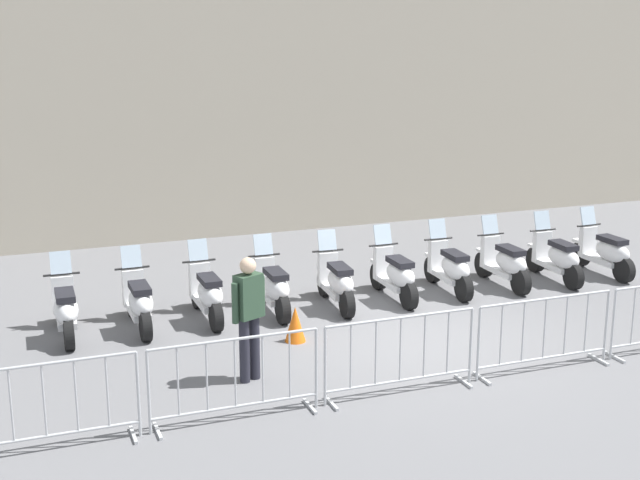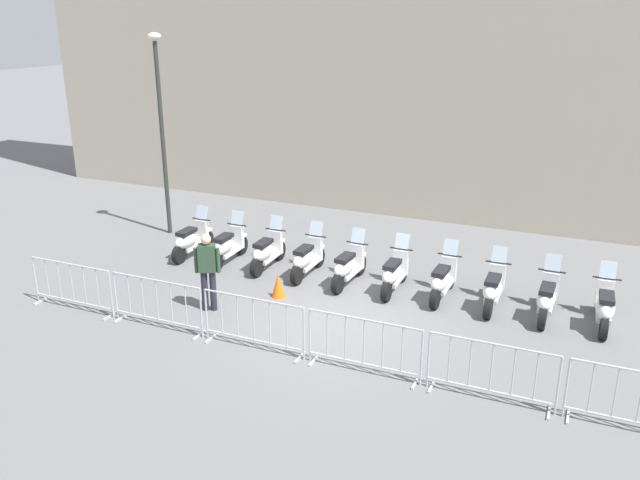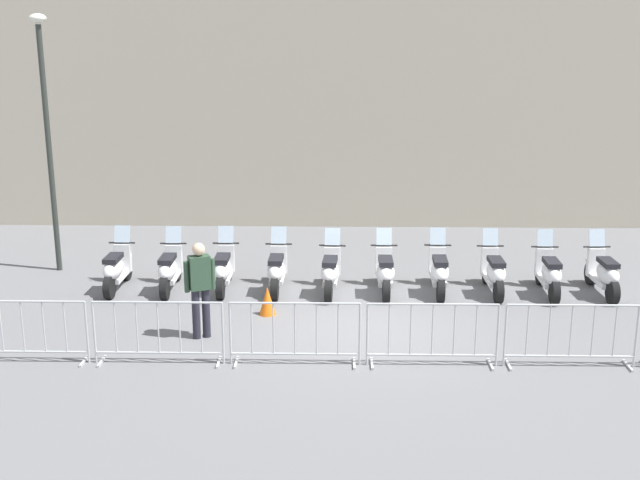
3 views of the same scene
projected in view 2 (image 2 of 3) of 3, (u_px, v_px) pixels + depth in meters
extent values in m
plane|color=slate|center=(340.00, 323.00, 13.47)|extent=(120.00, 120.00, 0.00)
cylinder|color=black|center=(207.00, 240.00, 17.63)|extent=(0.18, 0.49, 0.48)
cylinder|color=black|center=(179.00, 254.00, 16.57)|extent=(0.18, 0.49, 0.48)
cube|color=white|center=(193.00, 245.00, 17.08)|extent=(0.35, 0.89, 0.10)
ellipsoid|color=white|center=(186.00, 240.00, 16.76)|extent=(0.43, 0.87, 0.40)
cube|color=black|center=(186.00, 232.00, 16.72)|extent=(0.33, 0.62, 0.10)
cube|color=white|center=(202.00, 231.00, 17.37)|extent=(0.35, 0.17, 0.60)
cylinder|color=black|center=(201.00, 219.00, 17.26)|extent=(0.56, 0.08, 0.04)
cube|color=silver|center=(202.00, 212.00, 17.24)|extent=(0.33, 0.17, 0.35)
cube|color=white|center=(206.00, 230.00, 17.54)|extent=(0.23, 0.34, 0.06)
cylinder|color=black|center=(241.00, 246.00, 17.20)|extent=(0.19, 0.49, 0.48)
cylinder|color=black|center=(216.00, 261.00, 16.12)|extent=(0.19, 0.49, 0.48)
cube|color=white|center=(229.00, 252.00, 16.65)|extent=(0.37, 0.89, 0.10)
ellipsoid|color=white|center=(223.00, 246.00, 16.32)|extent=(0.45, 0.87, 0.40)
cube|color=black|center=(223.00, 238.00, 16.28)|extent=(0.34, 0.63, 0.10)
cube|color=white|center=(237.00, 237.00, 16.93)|extent=(0.35, 0.18, 0.60)
cylinder|color=black|center=(237.00, 225.00, 16.82)|extent=(0.56, 0.10, 0.04)
cube|color=silver|center=(237.00, 217.00, 16.80)|extent=(0.33, 0.17, 0.35)
cube|color=white|center=(241.00, 236.00, 17.11)|extent=(0.23, 0.34, 0.06)
cylinder|color=black|center=(279.00, 251.00, 16.82)|extent=(0.19, 0.49, 0.48)
cylinder|color=black|center=(257.00, 267.00, 15.74)|extent=(0.19, 0.49, 0.48)
cube|color=white|center=(268.00, 257.00, 16.27)|extent=(0.38, 0.89, 0.10)
ellipsoid|color=white|center=(263.00, 252.00, 15.94)|extent=(0.45, 0.88, 0.40)
cube|color=black|center=(263.00, 243.00, 15.90)|extent=(0.35, 0.63, 0.10)
cube|color=white|center=(276.00, 242.00, 16.55)|extent=(0.35, 0.18, 0.60)
cylinder|color=black|center=(276.00, 230.00, 16.44)|extent=(0.56, 0.10, 0.04)
cube|color=silver|center=(276.00, 222.00, 16.43)|extent=(0.33, 0.18, 0.35)
cube|color=white|center=(279.00, 241.00, 16.73)|extent=(0.24, 0.34, 0.06)
cylinder|color=black|center=(319.00, 257.00, 16.37)|extent=(0.18, 0.49, 0.48)
cylinder|color=black|center=(297.00, 275.00, 15.30)|extent=(0.18, 0.49, 0.48)
cube|color=white|center=(308.00, 264.00, 15.82)|extent=(0.36, 0.89, 0.10)
ellipsoid|color=white|center=(303.00, 259.00, 15.50)|extent=(0.43, 0.87, 0.40)
cube|color=black|center=(304.00, 250.00, 15.45)|extent=(0.33, 0.62, 0.10)
cube|color=white|center=(315.00, 248.00, 16.10)|extent=(0.35, 0.17, 0.60)
cylinder|color=black|center=(315.00, 236.00, 15.99)|extent=(0.56, 0.09, 0.04)
cube|color=silver|center=(316.00, 228.00, 15.97)|extent=(0.33, 0.17, 0.35)
cube|color=white|center=(319.00, 247.00, 16.28)|extent=(0.23, 0.34, 0.06)
cylinder|color=black|center=(360.00, 265.00, 15.86)|extent=(0.16, 0.49, 0.48)
cylinder|color=black|center=(338.00, 283.00, 14.81)|extent=(0.16, 0.49, 0.48)
cube|color=white|center=(349.00, 273.00, 15.32)|extent=(0.32, 0.88, 0.10)
ellipsoid|color=white|center=(344.00, 267.00, 15.01)|extent=(0.39, 0.85, 0.40)
cube|color=black|center=(345.00, 258.00, 14.96)|extent=(0.30, 0.61, 0.10)
cube|color=white|center=(357.00, 256.00, 15.60)|extent=(0.35, 0.15, 0.60)
cylinder|color=black|center=(357.00, 243.00, 15.49)|extent=(0.56, 0.06, 0.04)
cube|color=silver|center=(358.00, 235.00, 15.47)|extent=(0.33, 0.15, 0.35)
cube|color=white|center=(360.00, 255.00, 15.77)|extent=(0.21, 0.33, 0.06)
cylinder|color=black|center=(402.00, 271.00, 15.49)|extent=(0.19, 0.49, 0.48)
cylinder|color=black|center=(386.00, 291.00, 14.42)|extent=(0.19, 0.49, 0.48)
cube|color=white|center=(395.00, 279.00, 14.94)|extent=(0.37, 0.89, 0.10)
ellipsoid|color=white|center=(392.00, 274.00, 14.62)|extent=(0.44, 0.87, 0.40)
cube|color=black|center=(392.00, 264.00, 14.57)|extent=(0.34, 0.63, 0.10)
cube|color=white|center=(401.00, 262.00, 15.22)|extent=(0.35, 0.17, 0.60)
cylinder|color=black|center=(401.00, 249.00, 15.11)|extent=(0.56, 0.09, 0.04)
cube|color=silver|center=(402.00, 241.00, 15.10)|extent=(0.33, 0.17, 0.35)
cube|color=white|center=(403.00, 261.00, 15.40)|extent=(0.23, 0.34, 0.06)
cylinder|color=black|center=(450.00, 278.00, 15.10)|extent=(0.17, 0.49, 0.48)
cylinder|color=black|center=(435.00, 298.00, 14.05)|extent=(0.17, 0.49, 0.48)
cube|color=white|center=(443.00, 286.00, 14.56)|extent=(0.34, 0.88, 0.10)
ellipsoid|color=white|center=(440.00, 281.00, 14.24)|extent=(0.42, 0.86, 0.40)
cube|color=black|center=(441.00, 271.00, 14.20)|extent=(0.32, 0.62, 0.10)
cube|color=white|center=(449.00, 269.00, 14.84)|extent=(0.35, 0.16, 0.60)
cylinder|color=black|center=(450.00, 255.00, 14.73)|extent=(0.56, 0.07, 0.04)
cube|color=silver|center=(451.00, 247.00, 14.71)|extent=(0.33, 0.16, 0.35)
cube|color=white|center=(451.00, 267.00, 15.01)|extent=(0.22, 0.33, 0.06)
cylinder|color=black|center=(497.00, 286.00, 14.67)|extent=(0.19, 0.49, 0.48)
cylinder|color=black|center=(488.00, 308.00, 13.59)|extent=(0.19, 0.49, 0.48)
cube|color=white|center=(493.00, 295.00, 14.12)|extent=(0.37, 0.89, 0.10)
ellipsoid|color=white|center=(492.00, 290.00, 13.79)|extent=(0.45, 0.87, 0.40)
cube|color=black|center=(493.00, 280.00, 13.75)|extent=(0.34, 0.63, 0.10)
cube|color=white|center=(497.00, 276.00, 14.40)|extent=(0.35, 0.18, 0.60)
cylinder|color=black|center=(499.00, 263.00, 14.29)|extent=(0.56, 0.10, 0.04)
cube|color=silver|center=(500.00, 254.00, 14.27)|extent=(0.33, 0.17, 0.35)
cube|color=white|center=(498.00, 275.00, 14.58)|extent=(0.23, 0.34, 0.06)
cylinder|color=black|center=(549.00, 295.00, 14.21)|extent=(0.18, 0.49, 0.48)
cylinder|color=black|center=(542.00, 318.00, 13.14)|extent=(0.18, 0.49, 0.48)
cube|color=white|center=(546.00, 304.00, 13.66)|extent=(0.35, 0.89, 0.10)
ellipsoid|color=white|center=(546.00, 299.00, 13.34)|extent=(0.43, 0.87, 0.40)
cube|color=black|center=(547.00, 289.00, 13.29)|extent=(0.33, 0.62, 0.10)
cube|color=white|center=(550.00, 285.00, 13.94)|extent=(0.35, 0.17, 0.60)
cylinder|color=black|center=(552.00, 271.00, 13.83)|extent=(0.56, 0.08, 0.04)
cube|color=silver|center=(553.00, 262.00, 13.81)|extent=(0.33, 0.16, 0.35)
cube|color=white|center=(551.00, 284.00, 14.11)|extent=(0.22, 0.33, 0.06)
cylinder|color=black|center=(602.00, 303.00, 13.83)|extent=(0.21, 0.50, 0.48)
cylinder|color=black|center=(604.00, 328.00, 12.74)|extent=(0.21, 0.50, 0.48)
cube|color=white|center=(603.00, 313.00, 13.27)|extent=(0.40, 0.90, 0.10)
ellipsoid|color=white|center=(605.00, 308.00, 12.94)|extent=(0.48, 0.88, 0.40)
cube|color=black|center=(607.00, 297.00, 12.90)|extent=(0.36, 0.63, 0.10)
cube|color=white|center=(605.00, 293.00, 13.56)|extent=(0.36, 0.19, 0.60)
cylinder|color=black|center=(607.00, 278.00, 13.45)|extent=(0.56, 0.12, 0.04)
cube|color=silver|center=(608.00, 269.00, 13.43)|extent=(0.34, 0.18, 0.35)
cube|color=white|center=(604.00, 291.00, 13.74)|extent=(0.24, 0.35, 0.06)
cube|color=#B2B5B7|center=(42.00, 301.00, 14.46)|extent=(0.09, 0.44, 0.04)
cube|color=#B2B5B7|center=(111.00, 316.00, 13.74)|extent=(0.09, 0.44, 0.04)
cylinder|color=#B2B5B7|center=(35.00, 279.00, 14.32)|extent=(0.04, 0.04, 1.05)
cylinder|color=#B2B5B7|center=(111.00, 295.00, 13.54)|extent=(0.04, 0.04, 1.05)
cylinder|color=#B2B5B7|center=(69.00, 264.00, 13.75)|extent=(2.08, 0.26, 0.04)
cylinder|color=#B2B5B7|center=(74.00, 301.00, 14.04)|extent=(2.08, 0.26, 0.04)
cylinder|color=#B2B5B7|center=(47.00, 278.00, 14.16)|extent=(0.02, 0.02, 0.87)
cylinder|color=#B2B5B7|center=(59.00, 280.00, 14.03)|extent=(0.02, 0.02, 0.87)
cylinder|color=#B2B5B7|center=(72.00, 283.00, 13.90)|extent=(0.02, 0.02, 0.87)
cylinder|color=#B2B5B7|center=(84.00, 285.00, 13.77)|extent=(0.02, 0.02, 0.87)
cylinder|color=#B2B5B7|center=(97.00, 288.00, 13.64)|extent=(0.02, 0.02, 0.87)
cube|color=#B2B5B7|center=(121.00, 318.00, 13.63)|extent=(0.09, 0.44, 0.04)
cube|color=#B2B5B7|center=(199.00, 335.00, 12.92)|extent=(0.09, 0.44, 0.04)
cylinder|color=#B2B5B7|center=(116.00, 296.00, 13.49)|extent=(0.04, 0.04, 1.05)
cylinder|color=#B2B5B7|center=(201.00, 313.00, 12.72)|extent=(0.04, 0.04, 1.05)
cylinder|color=#B2B5B7|center=(155.00, 280.00, 12.93)|extent=(2.08, 0.26, 0.04)
cylinder|color=#B2B5B7|center=(159.00, 319.00, 13.22)|extent=(2.08, 0.26, 0.04)
cylinder|color=#B2B5B7|center=(129.00, 294.00, 13.33)|extent=(0.02, 0.02, 0.87)
cylinder|color=#B2B5B7|center=(143.00, 297.00, 13.20)|extent=(0.02, 0.02, 0.87)
cylinder|color=#B2B5B7|center=(157.00, 300.00, 13.08)|extent=(0.02, 0.02, 0.87)
cylinder|color=#B2B5B7|center=(171.00, 303.00, 12.95)|extent=(0.02, 0.02, 0.87)
cylinder|color=#B2B5B7|center=(186.00, 306.00, 12.82)|extent=(0.02, 0.02, 0.87)
cube|color=#B2B5B7|center=(212.00, 338.00, 12.81)|extent=(0.09, 0.44, 0.04)
cube|color=#B2B5B7|center=(300.00, 357.00, 12.09)|extent=(0.09, 0.44, 0.04)
cylinder|color=#B2B5B7|center=(206.00, 314.00, 12.67)|extent=(0.04, 0.04, 1.05)
cylinder|color=#B2B5B7|center=(304.00, 334.00, 11.89)|extent=(0.04, 0.04, 1.05)
cylinder|color=#B2B5B7|center=(253.00, 299.00, 12.11)|extent=(2.08, 0.26, 0.04)
cylinder|color=#B2B5B7|center=(254.00, 340.00, 12.40)|extent=(2.08, 0.26, 0.04)
cylinder|color=#B2B5B7|center=(222.00, 313.00, 12.51)|extent=(0.02, 0.02, 0.87)
cylinder|color=#B2B5B7|center=(237.00, 316.00, 12.38)|extent=(0.02, 0.02, 0.87)
cylinder|color=#B2B5B7|center=(253.00, 320.00, 12.25)|extent=(0.02, 0.02, 0.87)
cylinder|color=#B2B5B7|center=(270.00, 323.00, 12.12)|extent=(0.02, 0.02, 0.87)
cylinder|color=#B2B5B7|center=(287.00, 326.00, 11.99)|extent=(0.02, 0.02, 0.87)
cube|color=#B2B5B7|center=(314.00, 361.00, 11.98)|extent=(0.09, 0.44, 0.04)
cube|color=#B2B5B7|center=(415.00, 383.00, 11.27)|extent=(0.09, 0.44, 0.04)
cylinder|color=#B2B5B7|center=(310.00, 335.00, 11.85)|extent=(0.04, 0.04, 1.05)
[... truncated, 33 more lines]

